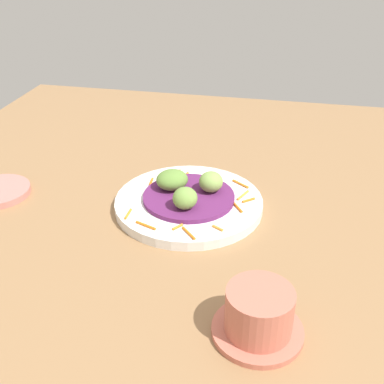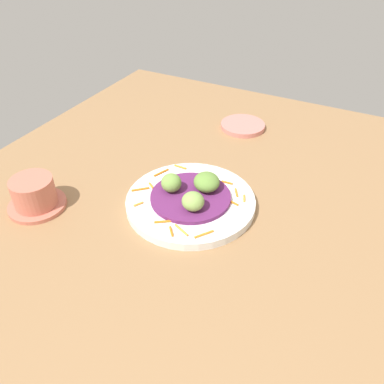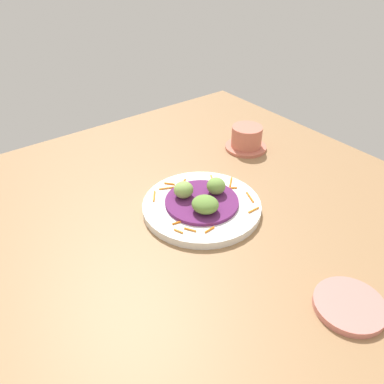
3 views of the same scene
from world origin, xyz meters
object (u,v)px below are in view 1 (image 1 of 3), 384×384
Objects in this scene: guac_scoop_left at (185,198)px; terracotta_bowl at (259,315)px; guac_scoop_center at (211,182)px; guac_scoop_right at (170,179)px; main_plate at (189,203)px.

guac_scoop_left is 0.36× the size of terracotta_bowl.
guac_scoop_right is at bearing 93.79° from guac_scoop_center.
main_plate is 5.37cm from guac_scoop_left.
main_plate is 4.55× the size of guac_scoop_right.
main_plate is 5.28cm from guac_scoop_right.
guac_scoop_left is (-4.11, -0.27, 3.45)cm from main_plate.
guac_scoop_center is at bearing -26.21° from guac_scoop_left.
guac_scoop_left is at bearing 31.81° from terracotta_bowl.
main_plate is 6.24× the size of guac_scoop_left.
main_plate is at bearing 3.79° from guac_scoop_left.
terracotta_bowl is at bearing -148.19° from guac_scoop_left.
terracotta_bowl reaches higher than main_plate.
main_plate is at bearing 123.79° from guac_scoop_center.
main_plate is 30.29cm from terracotta_bowl.
guac_scoop_left is at bearing 153.79° from guac_scoop_center.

